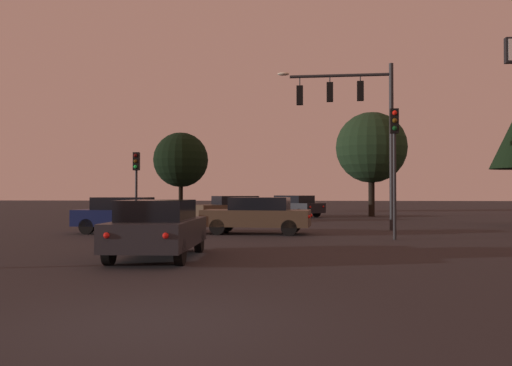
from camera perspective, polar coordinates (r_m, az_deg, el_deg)
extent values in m
plane|color=#262326|center=(31.47, 1.09, -4.16)|extent=(168.00, 168.00, 0.00)
cylinder|color=#232326|center=(25.26, 14.24, 3.78)|extent=(0.20, 0.20, 7.65)
cylinder|color=#232326|center=(25.57, 8.93, 11.24)|extent=(4.65, 0.34, 0.14)
ellipsoid|color=#F4EACC|center=(25.65, 2.94, 11.53)|extent=(0.56, 0.28, 0.16)
cylinder|color=#232326|center=(25.59, 11.05, 10.91)|extent=(0.05, 0.05, 0.29)
cube|color=black|center=(25.47, 11.05, 9.60)|extent=(0.31, 0.25, 0.90)
sphere|color=red|center=(25.66, 11.03, 10.15)|extent=(0.18, 0.18, 0.18)
sphere|color=#56380C|center=(25.61, 11.03, 9.54)|extent=(0.18, 0.18, 0.18)
sphere|color=#0C4219|center=(25.56, 11.03, 8.92)|extent=(0.18, 0.18, 0.18)
cylinder|color=#232326|center=(25.53, 7.87, 10.90)|extent=(0.05, 0.05, 0.31)
cube|color=black|center=(25.41, 7.87, 9.57)|extent=(0.31, 0.25, 0.90)
sphere|color=red|center=(25.60, 7.87, 10.13)|extent=(0.18, 0.18, 0.18)
sphere|color=#56380C|center=(25.55, 7.87, 9.51)|extent=(0.18, 0.18, 0.18)
sphere|color=#0C4219|center=(25.50, 7.87, 8.89)|extent=(0.18, 0.18, 0.18)
cylinder|color=#232326|center=(25.53, 4.68, 10.76)|extent=(0.05, 0.05, 0.43)
cube|color=black|center=(25.40, 4.69, 9.29)|extent=(0.31, 0.25, 0.90)
sphere|color=red|center=(25.59, 4.70, 9.85)|extent=(0.18, 0.18, 0.18)
sphere|color=#56380C|center=(25.54, 4.70, 9.23)|extent=(0.18, 0.18, 0.18)
sphere|color=#0C4219|center=(25.49, 4.70, 8.61)|extent=(0.18, 0.18, 0.18)
cylinder|color=#232326|center=(20.17, 14.55, -0.35)|extent=(0.12, 0.12, 3.89)
cube|color=black|center=(20.34, 14.52, 6.41)|extent=(0.31, 0.26, 0.90)
sphere|color=red|center=(20.24, 14.56, 7.24)|extent=(0.18, 0.18, 0.18)
sphere|color=#56380C|center=(20.20, 14.57, 6.46)|extent=(0.18, 0.18, 0.18)
sphere|color=#0C4219|center=(20.16, 14.57, 5.67)|extent=(0.18, 0.18, 0.18)
cylinder|color=#232326|center=(27.32, -12.64, -1.64)|extent=(0.12, 0.12, 2.83)
cube|color=black|center=(27.37, -12.62, 2.27)|extent=(0.31, 0.25, 0.90)
sphere|color=#4C0A0A|center=(27.25, -12.72, 2.87)|extent=(0.18, 0.18, 0.18)
sphere|color=#56380C|center=(27.24, -12.72, 2.28)|extent=(0.18, 0.18, 0.18)
sphere|color=#1EE04C|center=(27.22, -12.72, 1.70)|extent=(0.18, 0.18, 0.18)
cube|color=#232328|center=(14.26, -10.35, -5.25)|extent=(2.00, 4.27, 0.68)
cube|color=black|center=(14.08, -10.48, -2.86)|extent=(1.69, 2.32, 0.52)
cylinder|color=black|center=(15.84, -12.18, -6.06)|extent=(0.22, 0.64, 0.64)
cylinder|color=black|center=(15.48, -6.07, -6.19)|extent=(0.22, 0.64, 0.64)
cylinder|color=black|center=(13.18, -15.40, -7.06)|extent=(0.22, 0.64, 0.64)
cylinder|color=black|center=(12.75, -8.08, -7.29)|extent=(0.22, 0.64, 0.64)
sphere|color=red|center=(12.39, -15.64, -5.40)|extent=(0.14, 0.14, 0.14)
sphere|color=red|center=(12.04, -9.61, -5.56)|extent=(0.14, 0.14, 0.14)
cube|color=#0F1947|center=(23.19, -13.67, -3.61)|extent=(4.32, 2.02, 0.68)
cube|color=black|center=(23.23, -14.01, -2.13)|extent=(2.37, 1.64, 0.52)
cylinder|color=black|center=(23.43, -9.82, -4.43)|extent=(0.65, 0.25, 0.64)
cylinder|color=black|center=(22.01, -11.08, -4.65)|extent=(0.65, 0.25, 0.64)
cylinder|color=black|center=(24.46, -16.00, -4.27)|extent=(0.65, 0.25, 0.64)
cylinder|color=black|center=(23.10, -17.58, -4.45)|extent=(0.65, 0.25, 0.64)
sphere|color=red|center=(24.61, -17.68, -3.21)|extent=(0.14, 0.14, 0.14)
sphere|color=red|center=(23.55, -18.99, -3.30)|extent=(0.14, 0.14, 0.14)
cube|color=#473828|center=(22.24, 0.02, -3.75)|extent=(4.58, 2.21, 0.68)
cube|color=black|center=(22.20, 0.40, -2.21)|extent=(2.53, 1.76, 0.52)
cylinder|color=black|center=(21.79, -4.14, -4.70)|extent=(0.66, 0.26, 0.64)
cylinder|color=black|center=(23.33, -3.18, -4.46)|extent=(0.66, 0.26, 0.64)
cylinder|color=black|center=(21.27, 3.54, -4.79)|extent=(0.66, 0.26, 0.64)
cylinder|color=black|center=(22.85, 3.99, -4.53)|extent=(0.66, 0.26, 0.64)
sphere|color=red|center=(21.34, 5.63, -3.59)|extent=(0.14, 0.14, 0.14)
sphere|color=red|center=(22.59, 5.87, -3.45)|extent=(0.14, 0.14, 0.14)
cube|color=#473828|center=(32.17, -2.48, -2.92)|extent=(4.80, 3.93, 0.68)
cube|color=black|center=(32.22, -2.24, -1.85)|extent=(2.90, 2.62, 0.52)
cylinder|color=black|center=(30.83, -4.37, -3.63)|extent=(0.65, 0.51, 0.64)
cylinder|color=black|center=(32.34, -5.49, -3.51)|extent=(0.65, 0.51, 0.64)
cylinder|color=black|center=(32.11, 0.55, -3.53)|extent=(0.65, 0.51, 0.64)
cylinder|color=black|center=(33.56, -0.75, -3.42)|extent=(0.65, 0.51, 0.64)
sphere|color=red|center=(32.61, 1.62, -2.72)|extent=(0.14, 0.14, 0.14)
sphere|color=red|center=(33.74, 0.56, -2.66)|extent=(0.14, 0.14, 0.14)
cube|color=black|center=(38.07, 3.92, -2.63)|extent=(4.61, 4.55, 0.68)
cube|color=black|center=(37.96, 4.08, -1.73)|extent=(2.91, 2.89, 0.52)
cylinder|color=black|center=(38.59, 1.44, -3.11)|extent=(0.60, 0.59, 0.64)
cylinder|color=black|center=(39.75, 3.21, -3.05)|extent=(0.60, 0.59, 0.64)
cylinder|color=black|center=(36.43, 4.69, -3.23)|extent=(0.60, 0.59, 0.64)
cylinder|color=black|center=(37.65, 6.46, -3.16)|extent=(0.60, 0.59, 0.64)
sphere|color=red|center=(36.00, 5.80, -2.56)|extent=(0.14, 0.14, 0.14)
sphere|color=red|center=(36.98, 7.18, -2.51)|extent=(0.14, 0.14, 0.14)
cylinder|color=black|center=(39.55, 12.21, -1.18)|extent=(0.44, 0.44, 3.20)
sphere|color=black|center=(39.69, 12.19, 3.72)|extent=(5.12, 5.12, 5.12)
cylinder|color=black|center=(47.37, -8.02, -1.34)|extent=(0.38, 0.38, 2.93)
sphere|color=black|center=(47.46, -8.01, 2.47)|extent=(4.81, 4.81, 4.81)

